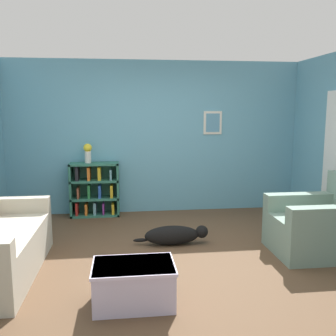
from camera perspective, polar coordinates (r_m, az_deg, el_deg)
name	(u,v)px	position (r m, az deg, el deg)	size (l,w,h in m)	color
ground_plane	(172,260)	(4.61, 0.62, -13.80)	(14.00, 14.00, 0.00)	brown
wall_back	(155,137)	(6.50, -1.95, 4.69)	(5.60, 0.13, 2.60)	#609EB7
bookshelf	(95,190)	(6.41, -11.09, -3.28)	(0.81, 0.31, 0.90)	#2D6B56
recliner_chair	(321,226)	(5.07, 22.27, -8.17)	(1.07, 0.86, 0.98)	gray
coffee_table	(134,283)	(3.60, -5.24, -17.01)	(0.75, 0.51, 0.38)	#BCB2D1
dog	(175,235)	(5.04, 1.00, -10.17)	(1.00, 0.23, 0.26)	black
vase	(88,152)	(6.30, -12.13, 2.39)	(0.14, 0.14, 0.32)	silver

